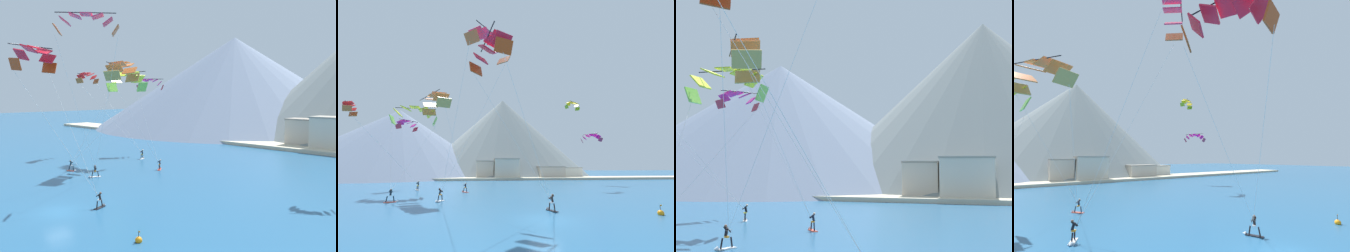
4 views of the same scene
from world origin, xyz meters
The scene contains 22 objects.
ground_plane centered at (0.00, 0.00, 0.00)m, with size 400.00×400.00×0.00m, color #23567F.
kitesurfer_near_lead centered at (-16.09, 11.01, 0.50)m, with size 1.78×0.88×1.72m.
kitesurfer_near_trail centered at (-16.82, 25.36, 0.53)m, with size 1.17×1.72×1.78m.
kitesurfer_mid_center centered at (-10.44, 10.95, 0.49)m, with size 1.09×1.75×1.72m.
kitesurfer_far_left centered at (1.72, 3.68, 0.50)m, with size 0.95×1.77×1.73m.
kitesurfer_far_right centered at (-7.93, 21.06, 0.45)m, with size 1.41×1.60×1.66m.
parafoil_kite_near_lead centered at (-17.42, 22.39, 13.86)m, with size 8.13×12.77×13.84m.
parafoil_kite_near_trail centered at (-28.13, 21.73, 14.46)m, with size 13.12×6.12×14.06m.
parafoil_kite_mid_center centered at (-4.58, 6.47, 19.42)m, with size 8.57×8.00×19.09m.
parafoil_kite_far_left centered at (-4.62, 0.31, 15.14)m, with size 8.33×6.00×15.00m.
parafoil_kite_far_right centered at (-12.99, 18.07, 15.06)m, with size 8.32×8.61×14.96m.
parafoil_kite_distant_high_outer centered at (23.60, 36.30, 11.85)m, with size 4.51×4.99×2.25m.
parafoil_kite_distant_low_drift centered at (16.44, 30.61, 18.86)m, with size 4.17×3.16×1.92m.
parafoil_kite_distant_mid_solo centered at (-21.48, 31.55, 13.50)m, with size 3.69×5.23×2.21m.
race_marker_buoy centered at (11.13, 0.60, 0.16)m, with size 0.56×0.56×1.02m.
shoreline_strip centered at (0.00, 56.37, 0.35)m, with size 180.00×10.00×0.70m, color beige.
shore_building_harbour_front centered at (27.39, 60.94, 1.99)m, with size 7.73×5.09×3.96m.
shore_building_promenade_mid centered at (3.69, 57.89, 3.46)m, with size 8.48×5.65×6.90m.
shore_building_quay_east centered at (19.34, 58.29, 2.15)m, with size 9.16×5.71×4.27m.
shore_building_quay_west centered at (-3.58, 59.04, 3.10)m, with size 5.85×4.79×6.18m.
mountain_peak_west_ridge centered at (6.24, 96.19, 19.45)m, with size 82.95×82.95×38.91m.
mountain_peak_central_summit centered at (-43.79, 91.26, 15.44)m, with size 95.71×95.71×30.87m.
Camera 2 is at (-5.50, -19.21, 4.42)m, focal length 24.00 mm.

